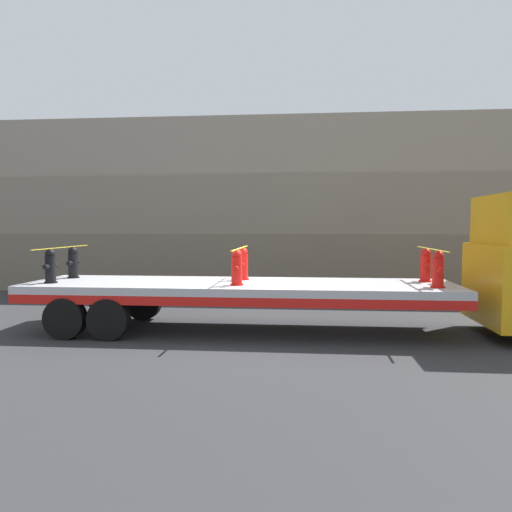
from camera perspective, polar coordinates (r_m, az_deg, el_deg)
The scene contains 12 objects.
ground_plane at distance 11.90m, azimuth -1.82°, elevation -8.58°, with size 120.00×120.00×0.00m, color #2D2D30.
rock_cliff at distance 19.71m, azimuth 1.24°, elevation 5.74°, with size 60.00×3.30×6.53m.
flatbed_trailer at distance 11.82m, azimuth -4.50°, elevation -3.97°, with size 9.91×2.67×1.16m.
fire_hydrant_black_near_0 at distance 12.48m, azimuth -22.45°, elevation -1.11°, with size 0.30×0.53×0.80m.
fire_hydrant_black_far_0 at distance 13.49m, azimuth -20.18°, elevation -0.74°, with size 0.30×0.53×0.80m.
fire_hydrant_red_near_1 at distance 11.12m, azimuth -2.22°, elevation -1.39°, with size 0.30×0.53×0.80m.
fire_hydrant_red_far_1 at distance 12.23m, azimuth -1.49°, elevation -0.94°, with size 0.30×0.53×0.80m.
fire_hydrant_red_near_2 at distance 11.37m, azimuth 20.09°, elevation -1.49°, with size 0.30×0.53×0.80m.
fire_hydrant_red_far_2 at distance 12.47m, azimuth 18.79°, elevation -1.04°, with size 0.30×0.53×0.80m.
cargo_strap_rear at distance 12.96m, azimuth -21.31°, elevation 0.92°, with size 0.05×2.77×0.01m.
cargo_strap_middle at distance 11.65m, azimuth -1.84°, elevation 0.89°, with size 0.05×2.77×0.01m.
cargo_strap_front at distance 11.89m, azimuth 19.45°, elevation 0.75°, with size 0.05×2.77×0.01m.
Camera 1 is at (1.52, -11.54, 2.48)m, focal length 35.00 mm.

